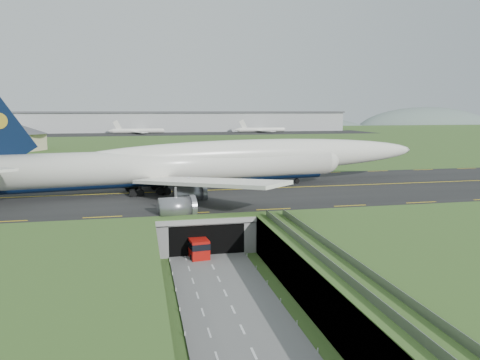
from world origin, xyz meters
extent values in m
plane|color=#3E5A24|center=(0.00, 0.00, 0.00)|extent=(900.00, 900.00, 0.00)
cube|color=gray|center=(0.00, 0.00, 3.00)|extent=(800.00, 800.00, 6.00)
cube|color=slate|center=(0.00, -7.50, 0.10)|extent=(12.00, 75.00, 0.20)
cube|color=black|center=(0.00, 33.00, 6.09)|extent=(800.00, 44.00, 0.18)
cube|color=gray|center=(0.00, 19.00, 5.50)|extent=(16.00, 22.00, 1.00)
cube|color=gray|center=(-7.00, 19.00, 3.00)|extent=(2.00, 22.00, 6.00)
cube|color=gray|center=(7.00, 19.00, 3.00)|extent=(2.00, 22.00, 6.00)
cube|color=black|center=(0.00, 14.00, 2.50)|extent=(12.00, 12.00, 5.00)
cube|color=#A8A8A3|center=(0.00, 7.95, 5.60)|extent=(17.00, 0.50, 0.80)
cube|color=#A8A8A3|center=(11.00, -18.50, 5.80)|extent=(3.00, 53.00, 0.50)
cube|color=gray|center=(9.60, -18.50, 6.55)|extent=(0.06, 53.00, 1.00)
cube|color=gray|center=(12.40, -18.50, 6.55)|extent=(0.06, 53.00, 1.00)
cylinder|color=#A8A8A3|center=(11.00, -28.00, 2.80)|extent=(0.90, 0.90, 5.60)
cylinder|color=#A8A8A3|center=(11.00, -16.00, 2.80)|extent=(0.90, 0.90, 5.60)
cylinder|color=#A8A8A3|center=(11.00, -4.00, 2.80)|extent=(0.90, 0.90, 5.60)
cylinder|color=white|center=(-3.33, 33.66, 11.44)|extent=(71.82, 16.91, 6.74)
sphere|color=white|center=(32.10, 38.78, 11.44)|extent=(7.48, 7.48, 6.60)
ellipsoid|color=white|center=(15.80, 36.42, 12.96)|extent=(81.63, 17.81, 7.08)
ellipsoid|color=black|center=(31.06, 38.63, 12.29)|extent=(5.09, 3.59, 2.36)
cylinder|color=black|center=(-3.33, 33.66, 8.82)|extent=(67.72, 12.53, 2.83)
cube|color=white|center=(-3.65, 50.63, 10.39)|extent=(18.55, 32.04, 2.83)
cube|color=white|center=(-36.76, 36.80, 13.02)|extent=(8.38, 12.51, 1.08)
cube|color=white|center=(1.17, 17.29, 10.39)|extent=(25.31, 29.35, 2.83)
cylinder|color=slate|center=(-4.00, 43.67, 7.13)|extent=(5.92, 4.22, 3.47)
cylinder|color=slate|center=(-10.51, 53.90, 7.13)|extent=(5.92, 4.22, 3.47)
cylinder|color=slate|center=(-1.14, 23.87, 7.13)|extent=(5.92, 4.22, 3.47)
cylinder|color=slate|center=(-4.48, 12.22, 7.13)|extent=(5.92, 4.22, 3.47)
cylinder|color=black|center=(25.02, 37.75, 6.76)|extent=(1.22, 0.69, 1.16)
cube|color=black|center=(-8.02, 32.98, 6.92)|extent=(7.31, 8.20, 1.47)
cube|color=#AE100B|center=(-1.66, 8.69, 1.68)|extent=(3.51, 7.64, 2.96)
cube|color=black|center=(-1.66, 8.69, 2.27)|extent=(3.58, 7.75, 0.99)
cube|color=black|center=(-1.66, 8.69, 0.45)|extent=(3.27, 7.13, 0.49)
cylinder|color=black|center=(-2.68, 6.11, 0.54)|extent=(0.44, 0.92, 0.89)
cylinder|color=black|center=(-3.19, 11.01, 0.54)|extent=(0.44, 0.92, 0.89)
cylinder|color=black|center=(-0.13, 6.37, 0.54)|extent=(0.44, 0.92, 0.89)
cylinder|color=black|center=(-0.64, 11.28, 0.54)|extent=(0.44, 0.92, 0.89)
cube|color=#C9BC91|center=(-57.13, 144.30, 9.55)|extent=(17.65, 17.65, 7.10)
cone|color=#4C4C51|center=(-57.13, 144.30, 14.88)|extent=(25.89, 25.89, 3.55)
cube|color=#B2B2B2|center=(0.00, 300.00, 13.50)|extent=(300.00, 22.00, 15.00)
cube|color=#4C4C51|center=(0.00, 300.00, 21.00)|extent=(302.00, 24.00, 1.20)
cube|color=black|center=(0.00, 270.00, 6.14)|extent=(320.00, 50.00, 0.08)
cylinder|color=white|center=(-95.19, 275.00, 8.18)|extent=(34.00, 3.20, 3.20)
cylinder|color=white|center=(-10.99, 275.00, 8.18)|extent=(34.00, 3.20, 3.20)
cylinder|color=white|center=(78.82, 275.00, 8.18)|extent=(34.00, 3.20, 3.20)
ellipsoid|color=slate|center=(120.00, 430.00, -4.00)|extent=(260.00, 91.00, 44.00)
ellipsoid|color=slate|center=(320.00, 430.00, -4.00)|extent=(180.00, 63.00, 60.00)
camera|label=1|loc=(-9.86, -62.84, 22.92)|focal=35.00mm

